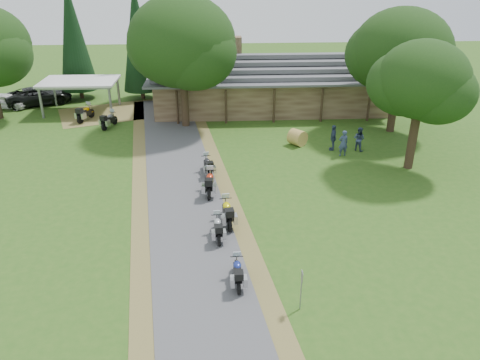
{
  "coord_description": "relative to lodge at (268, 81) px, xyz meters",
  "views": [
    {
      "loc": [
        1.03,
        -17.91,
        12.53
      ],
      "look_at": [
        2.33,
        5.0,
        1.6
      ],
      "focal_mm": 35.0,
      "sensor_mm": 36.0,
      "label": 1
    }
  ],
  "objects": [
    {
      "name": "ground",
      "position": [
        -6.0,
        -24.0,
        -2.45
      ],
      "size": [
        120.0,
        120.0,
        0.0
      ],
      "primitive_type": "plane",
      "color": "#2D5818",
      "rests_on": "ground"
    },
    {
      "name": "driveway",
      "position": [
        -6.5,
        -20.0,
        -2.45
      ],
      "size": [
        51.95,
        51.95,
        0.0
      ],
      "primitive_type": "plane",
      "rotation": [
        0.0,
        0.0,
        0.14
      ],
      "color": "#49494B",
      "rests_on": "ground"
    },
    {
      "name": "lodge",
      "position": [
        0.0,
        0.0,
        0.0
      ],
      "size": [
        21.4,
        9.4,
        4.9
      ],
      "primitive_type": null,
      "color": "brown",
      "rests_on": "ground"
    },
    {
      "name": "carport",
      "position": [
        -16.77,
        -0.42,
        -1.04
      ],
      "size": [
        6.54,
        4.39,
        2.82
      ],
      "primitive_type": null,
      "rotation": [
        0.0,
        0.0,
        -0.01
      ],
      "color": "silver",
      "rests_on": "ground"
    },
    {
      "name": "car_white_sedan",
      "position": [
        -23.97,
        0.98,
        -1.6
      ],
      "size": [
        3.26,
        5.48,
        1.71
      ],
      "primitive_type": "imported",
      "rotation": [
        0.0,
        0.0,
        1.34
      ],
      "color": "white",
      "rests_on": "ground"
    },
    {
      "name": "car_dark_suv",
      "position": [
        -21.39,
        2.05,
        -1.22
      ],
      "size": [
        5.1,
        6.96,
        2.45
      ],
      "primitive_type": "imported",
      "rotation": [
        0.0,
        0.0,
        1.99
      ],
      "color": "black",
      "rests_on": "ground"
    },
    {
      "name": "motorcycle_row_a",
      "position": [
        -4.15,
        -25.82,
        -1.84
      ],
      "size": [
        0.62,
        1.79,
        1.22
      ],
      "primitive_type": null,
      "rotation": [
        0.0,
        0.0,
        1.59
      ],
      "color": "navy",
      "rests_on": "ground"
    },
    {
      "name": "motorcycle_row_b",
      "position": [
        -4.94,
        -22.19,
        -1.84
      ],
      "size": [
        0.71,
        1.82,
        1.22
      ],
      "primitive_type": null,
      "rotation": [
        0.0,
        0.0,
        1.64
      ],
      "color": "#A0A4A7",
      "rests_on": "ground"
    },
    {
      "name": "motorcycle_row_c",
      "position": [
        -4.43,
        -20.82,
        -1.75
      ],
      "size": [
        0.9,
        2.12,
        1.41
      ],
      "primitive_type": null,
      "rotation": [
        0.0,
        0.0,
        1.69
      ],
      "color": "yellow",
      "rests_on": "ground"
    },
    {
      "name": "motorcycle_row_d",
      "position": [
        -5.33,
        -17.29,
        -1.72
      ],
      "size": [
        0.81,
        2.17,
        1.46
      ],
      "primitive_type": null,
      "rotation": [
        0.0,
        0.0,
        1.52
      ],
      "color": "#B52A13",
      "rests_on": "ground"
    },
    {
      "name": "motorcycle_row_e",
      "position": [
        -5.47,
        -14.61,
        -1.81
      ],
      "size": [
        0.99,
        1.96,
        1.29
      ],
      "primitive_type": null,
      "rotation": [
        0.0,
        0.0,
        1.78
      ],
      "color": "black",
      "rests_on": "ground"
    },
    {
      "name": "motorcycle_carport_a",
      "position": [
        -15.88,
        -3.1,
        -1.72
      ],
      "size": [
        1.36,
        2.23,
        1.45
      ],
      "primitive_type": null,
      "rotation": [
        0.0,
        0.0,
        1.23
      ],
      "color": "#EFA101",
      "rests_on": "ground"
    },
    {
      "name": "motorcycle_carport_b",
      "position": [
        -13.52,
        -5.03,
        -1.76
      ],
      "size": [
        1.3,
        2.11,
        1.37
      ],
      "primitive_type": null,
      "rotation": [
        0.0,
        0.0,
        1.22
      ],
      "color": "slate",
      "rests_on": "ground"
    },
    {
      "name": "person_a",
      "position": [
        3.89,
        -12.08,
        -1.36
      ],
      "size": [
        0.68,
        0.53,
        2.18
      ],
      "primitive_type": "imported",
      "rotation": [
        0.0,
        0.0,
        3.29
      ],
      "color": "#334160",
      "rests_on": "ground"
    },
    {
      "name": "person_b",
      "position": [
        5.27,
        -11.17,
        -1.42
      ],
      "size": [
        0.71,
        0.71,
        2.05
      ],
      "primitive_type": "imported",
      "rotation": [
        0.0,
        0.0,
        2.36
      ],
      "color": "#334160",
      "rests_on": "ground"
    },
    {
      "name": "person_c",
      "position": [
        3.46,
        -10.94,
        -1.36
      ],
      "size": [
        0.59,
        0.72,
        2.19
      ],
      "primitive_type": "imported",
      "rotation": [
        0.0,
        0.0,
        4.45
      ],
      "color": "#334160",
      "rests_on": "ground"
    },
    {
      "name": "hay_bale",
      "position": [
        1.09,
        -9.84,
        -1.87
      ],
      "size": [
        1.57,
        1.56,
        1.16
      ],
      "primitive_type": "cylinder",
      "rotation": [
        1.57,
        0.0,
        0.68
      ],
      "color": "#A27E3B",
      "rests_on": "ground"
    },
    {
      "name": "sign_post",
      "position": [
        -1.79,
        -27.62,
        -1.54
      ],
      "size": [
        0.33,
        0.05,
        1.83
      ],
      "primitive_type": null,
      "color": "gray",
      "rests_on": "ground"
    },
    {
      "name": "oak_lodge_left",
      "position": [
        -7.33,
        -5.0,
        3.0
      ],
      "size": [
        8.26,
        8.26,
        10.9
      ],
      "primitive_type": null,
      "color": "black",
      "rests_on": "ground"
    },
    {
      "name": "oak_lodge_right",
      "position": [
        9.04,
        -7.19,
        2.63
      ],
      "size": [
        7.41,
        7.41,
        10.15
      ],
      "primitive_type": null,
      "color": "black",
      "rests_on": "ground"
    },
    {
      "name": "oak_driveway",
      "position": [
        7.72,
        -14.36,
        2.27
      ],
      "size": [
        5.64,
        5.64,
        9.44
      ],
      "primitive_type": null,
      "color": "black",
      "rests_on": "ground"
    },
    {
      "name": "cedar_near",
      "position": [
        -11.93,
        3.57,
        2.9
      ],
      "size": [
        3.46,
        3.46,
        10.7
      ],
      "primitive_type": "cone",
      "color": "black",
      "rests_on": "ground"
    },
    {
      "name": "cedar_far",
      "position": [
        -17.99,
        4.11,
        3.06
      ],
      "size": [
        3.51,
        3.51,
        11.02
      ],
      "primitive_type": "cone",
      "color": "black",
      "rests_on": "ground"
    }
  ]
}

